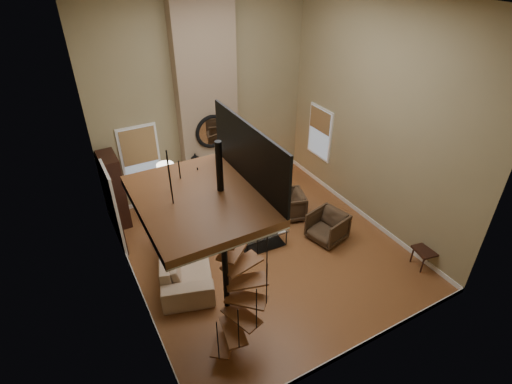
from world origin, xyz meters
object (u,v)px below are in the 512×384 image
armchair_near (291,205)px  accent_lamp (256,173)px  armchair_far (329,225)px  sofa (184,253)px  side_chair (430,247)px  hutch (114,190)px  floor_lamp (166,175)px  coffee_table (263,237)px

armchair_near → accent_lamp: (0.08, 2.07, -0.10)m
armchair_far → sofa: bearing=-115.5°
armchair_near → side_chair: bearing=45.5°
hutch → sofa: bearing=-70.1°
accent_lamp → hutch: bearing=-178.6°
armchair_far → floor_lamp: size_ratio=0.48×
armchair_near → coffee_table: 1.47m
coffee_table → armchair_far: bearing=-16.6°
armchair_near → floor_lamp: bearing=-97.3°
hutch → floor_lamp: (1.20, -0.68, 0.46)m
armchair_near → coffee_table: (-1.27, -0.73, -0.07)m
armchair_near → coffee_table: size_ratio=0.72×
hutch → side_chair: bearing=-41.4°
coffee_table → sofa: bearing=172.7°
coffee_table → accent_lamp: (1.36, 2.80, -0.03)m
hutch → armchair_near: 4.55m
side_chair → floor_lamp: bearing=136.1°
sofa → floor_lamp: 2.08m
accent_lamp → side_chair: bearing=-72.8°
hutch → floor_lamp: size_ratio=1.14×
coffee_table → floor_lamp: size_ratio=0.67×
hutch → accent_lamp: size_ratio=4.17×
sofa → armchair_near: size_ratio=3.28×
armchair_near → armchair_far: size_ratio=0.99×
hutch → coffee_table: 3.94m
sofa → armchair_far: 3.58m
armchair_far → side_chair: bearing=21.8°
floor_lamp → side_chair: size_ratio=1.73×
sofa → hutch: bearing=37.2°
floor_lamp → armchair_near: bearing=-24.3°
armchair_far → coffee_table: armchair_far is taller
hutch → floor_lamp: bearing=-29.7°
armchair_far → accent_lamp: size_ratio=1.76×
hutch → coffee_table: (2.79, -2.71, -0.67)m
sofa → side_chair: side_chair is taller
hutch → accent_lamp: bearing=1.4°
coffee_table → side_chair: side_chair is taller
sofa → armchair_far: (3.50, -0.72, -0.04)m
floor_lamp → accent_lamp: (2.95, 0.78, -1.16)m
armchair_near → accent_lamp: size_ratio=1.74×
accent_lamp → armchair_near: bearing=-92.3°
sofa → armchair_far: bearing=-84.4°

